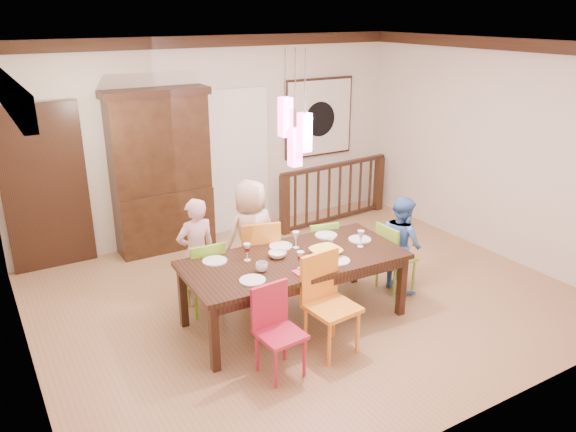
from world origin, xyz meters
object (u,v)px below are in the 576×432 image
person_end_right (401,244)px  china_hutch (161,171)px  balustrade (334,191)px  chair_end_right (397,252)px  person_far_left (197,252)px  chair_far_left (204,271)px  dining_table (294,264)px  person_far_mid (251,236)px

person_end_right → china_hutch: bearing=42.6°
china_hutch → balustrade: china_hutch is taller
china_hutch → person_end_right: 3.41m
chair_end_right → person_far_left: (-2.21, 0.89, 0.16)m
balustrade → chair_far_left: bearing=-155.4°
china_hutch → person_end_right: china_hutch is taller
china_hutch → balustrade: 2.79m
balustrade → person_far_left: (-2.93, -1.43, 0.14)m
person_far_left → dining_table: bearing=126.1°
chair_far_left → person_far_mid: (0.70, 0.20, 0.20)m
chair_end_right → china_hutch: size_ratio=0.37×
dining_table → person_far_left: size_ratio=1.88×
chair_end_right → person_far_left: person_far_left is taller
person_end_right → dining_table: bearing=95.2°
chair_far_left → person_far_mid: 0.75m
china_hutch → person_far_left: china_hutch is taller
chair_end_right → china_hutch: china_hutch is taller
chair_end_right → person_far_mid: size_ratio=0.61×
china_hutch → balustrade: size_ratio=1.09×
china_hutch → person_far_left: (-0.23, -1.78, -0.49)m
dining_table → person_end_right: size_ratio=2.06×
china_hutch → person_end_right: (2.03, -2.68, -0.55)m
person_far_mid → person_end_right: person_far_mid is taller
china_hutch → person_far_left: bearing=-97.3°
dining_table → person_end_right: 1.51m
dining_table → balustrade: balustrade is taller
chair_far_left → person_far_left: size_ratio=0.68×
china_hutch → balustrade: (2.70, -0.35, -0.64)m
chair_far_left → person_far_left: (-0.00, 0.20, 0.15)m
chair_end_right → person_far_left: 2.39m
chair_far_left → person_end_right: size_ratio=0.74×
chair_far_left → person_far_left: 0.25m
chair_far_left → person_far_left: bearing=-85.0°
balustrade → chair_end_right: bearing=-111.7°
chair_end_right → china_hutch: 3.38m
chair_far_left → chair_end_right: chair_far_left is taller
chair_end_right → balustrade: (0.72, 2.32, 0.01)m
person_end_right → chair_end_right: bearing=83.4°
chair_far_left → person_end_right: (2.26, -0.70, 0.09)m
chair_far_left → chair_end_right: bearing=167.3°
person_far_mid → person_end_right: bearing=147.4°
balustrade → person_end_right: (-0.67, -2.33, 0.09)m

